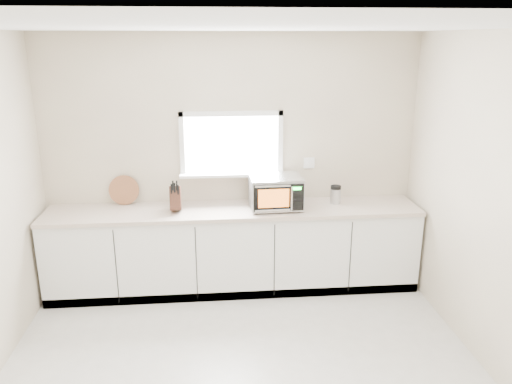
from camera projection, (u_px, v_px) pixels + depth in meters
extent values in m
cube|color=beige|center=(232.00, 162.00, 5.40)|extent=(4.00, 0.02, 2.70)
cube|color=white|center=(232.00, 144.00, 5.33)|extent=(1.00, 0.02, 0.60)
cube|color=white|center=(232.00, 174.00, 5.36)|extent=(1.12, 0.16, 0.03)
cube|color=white|center=(231.00, 114.00, 5.22)|extent=(1.10, 0.04, 0.05)
cube|color=white|center=(232.00, 174.00, 5.41)|extent=(1.10, 0.04, 0.05)
cube|color=white|center=(182.00, 145.00, 5.27)|extent=(0.05, 0.04, 0.70)
cube|color=white|center=(280.00, 143.00, 5.36)|extent=(0.05, 0.04, 0.70)
cube|color=white|center=(309.00, 163.00, 5.48)|extent=(0.12, 0.01, 0.12)
cube|color=white|center=(234.00, 250.00, 5.39)|extent=(3.92, 0.60, 0.88)
cube|color=beige|center=(234.00, 210.00, 5.24)|extent=(3.92, 0.64, 0.04)
cylinder|color=black|center=(256.00, 213.00, 5.07)|extent=(0.03, 0.03, 0.02)
cylinder|color=black|center=(253.00, 203.00, 5.38)|extent=(0.03, 0.03, 0.02)
cylinder|color=black|center=(299.00, 211.00, 5.13)|extent=(0.03, 0.03, 0.02)
cylinder|color=black|center=(293.00, 202.00, 5.43)|extent=(0.03, 0.03, 0.02)
cube|color=#AAACB1|center=(275.00, 192.00, 5.20)|extent=(0.55, 0.42, 0.32)
cube|color=black|center=(279.00, 198.00, 5.01)|extent=(0.51, 0.03, 0.28)
cube|color=orange|center=(274.00, 198.00, 4.99)|extent=(0.31, 0.01, 0.19)
cylinder|color=silver|center=(292.00, 198.00, 5.00)|extent=(0.02, 0.02, 0.25)
cube|color=black|center=(297.00, 197.00, 5.02)|extent=(0.13, 0.01, 0.27)
cube|color=#19FF33|center=(297.00, 189.00, 4.99)|extent=(0.09, 0.01, 0.03)
cube|color=silver|center=(276.00, 177.00, 5.15)|extent=(0.55, 0.42, 0.01)
cube|color=#402016|center=(176.00, 198.00, 5.12)|extent=(0.11, 0.24, 0.28)
cube|color=black|center=(171.00, 189.00, 5.03)|extent=(0.02, 0.05, 0.10)
cube|color=black|center=(175.00, 188.00, 5.03)|extent=(0.02, 0.05, 0.10)
cube|color=black|center=(178.00, 190.00, 5.04)|extent=(0.02, 0.05, 0.10)
cube|color=black|center=(173.00, 186.00, 5.02)|extent=(0.02, 0.05, 0.10)
cube|color=black|center=(177.00, 185.00, 5.03)|extent=(0.02, 0.05, 0.10)
cylinder|color=brown|center=(124.00, 190.00, 5.32)|extent=(0.32, 0.08, 0.32)
cylinder|color=#AAACB1|center=(335.00, 196.00, 5.38)|extent=(0.13, 0.13, 0.16)
cylinder|color=black|center=(336.00, 187.00, 5.35)|extent=(0.13, 0.13, 0.04)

